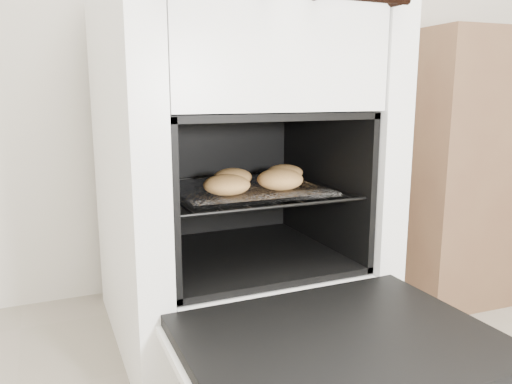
# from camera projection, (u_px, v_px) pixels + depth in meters

# --- Properties ---
(stove) EXTENTS (0.63, 0.71, 0.97)m
(stove) POSITION_uv_depth(u_px,v_px,m) (233.00, 162.00, 1.32)
(stove) COLOR white
(stove) RESTS_ON ground
(oven_door) EXTENTS (0.57, 0.44, 0.04)m
(oven_door) POSITION_uv_depth(u_px,v_px,m) (341.00, 346.00, 0.89)
(oven_door) COLOR black
(oven_door) RESTS_ON stove
(oven_rack) EXTENTS (0.46, 0.44, 0.01)m
(oven_rack) POSITION_uv_depth(u_px,v_px,m) (243.00, 189.00, 1.26)
(oven_rack) COLOR black
(oven_rack) RESTS_ON stove
(foil_sheet) EXTENTS (0.36, 0.32, 0.01)m
(foil_sheet) POSITION_uv_depth(u_px,v_px,m) (246.00, 188.00, 1.24)
(foil_sheet) COLOR silver
(foil_sheet) RESTS_ON oven_rack
(baked_rolls) EXTENTS (0.35, 0.26, 0.05)m
(baked_rolls) POSITION_uv_depth(u_px,v_px,m) (257.00, 179.00, 1.22)
(baked_rolls) COLOR tan
(baked_rolls) RESTS_ON foil_sheet
(counter) EXTENTS (0.86, 0.60, 0.84)m
(counter) POSITION_uv_depth(u_px,v_px,m) (486.00, 160.00, 1.77)
(counter) COLOR brown
(counter) RESTS_ON ground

